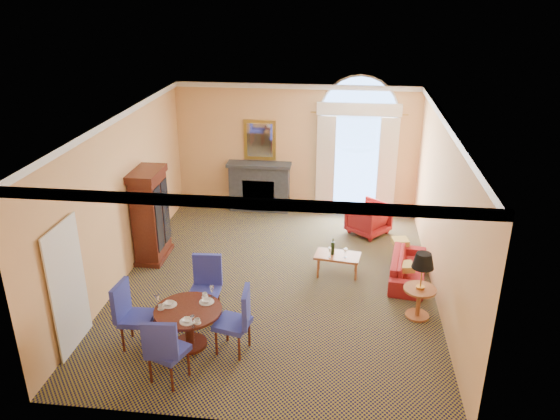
# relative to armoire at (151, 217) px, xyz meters

# --- Properties ---
(ground) EXTENTS (7.50, 7.50, 0.00)m
(ground) POSITION_rel_armoire_xyz_m (2.72, -0.68, -0.94)
(ground) COLOR #121035
(ground) RESTS_ON ground
(room_envelope) EXTENTS (6.04, 7.52, 3.45)m
(room_envelope) POSITION_rel_armoire_xyz_m (2.69, -0.01, 1.57)
(room_envelope) COLOR #EFB572
(room_envelope) RESTS_ON ground
(armoire) EXTENTS (0.56, 0.99, 1.95)m
(armoire) POSITION_rel_armoire_xyz_m (0.00, 0.00, 0.00)
(armoire) COLOR #3E160E
(armoire) RESTS_ON ground
(dining_table) EXTENTS (1.07, 1.07, 0.88)m
(dining_table) POSITION_rel_armoire_xyz_m (1.59, -2.89, -0.44)
(dining_table) COLOR #3E160E
(dining_table) RESTS_ON ground
(dining_chair_north) EXTENTS (0.52, 0.53, 1.12)m
(dining_chair_north) POSITION_rel_armoire_xyz_m (1.65, -1.98, -0.30)
(dining_chair_north) COLOR #28309D
(dining_chair_north) RESTS_ON ground
(dining_chair_south) EXTENTS (0.64, 0.64, 1.12)m
(dining_chair_south) POSITION_rel_armoire_xyz_m (1.51, -3.82, -0.30)
(dining_chair_south) COLOR #28309D
(dining_chair_south) RESTS_ON ground
(dining_chair_east) EXTENTS (0.60, 0.60, 1.12)m
(dining_chair_east) POSITION_rel_armoire_xyz_m (2.42, -2.94, -0.30)
(dining_chair_east) COLOR #28309D
(dining_chair_east) RESTS_ON ground
(dining_chair_west) EXTENTS (0.55, 0.53, 1.12)m
(dining_chair_west) POSITION_rel_armoire_xyz_m (0.67, -2.98, -0.30)
(dining_chair_west) COLOR #28309D
(dining_chair_west) RESTS_ON ground
(sofa) EXTENTS (0.88, 1.73, 0.48)m
(sofa) POSITION_rel_armoire_xyz_m (5.27, -0.28, -0.70)
(sofa) COLOR maroon
(sofa) RESTS_ON ground
(armchair) EXTENTS (1.14, 1.13, 0.74)m
(armchair) POSITION_rel_armoire_xyz_m (4.54, 1.77, -0.57)
(armchair) COLOR maroon
(armchair) RESTS_ON ground
(coffee_table) EXTENTS (0.94, 0.61, 0.80)m
(coffee_table) POSITION_rel_armoire_xyz_m (3.87, -0.29, -0.52)
(coffee_table) COLOR #AD5F34
(coffee_table) RESTS_ON ground
(side_table) EXTENTS (0.56, 0.56, 1.21)m
(side_table) POSITION_rel_armoire_xyz_m (5.32, -1.60, -0.16)
(side_table) COLOR #AD5F34
(side_table) RESTS_ON ground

